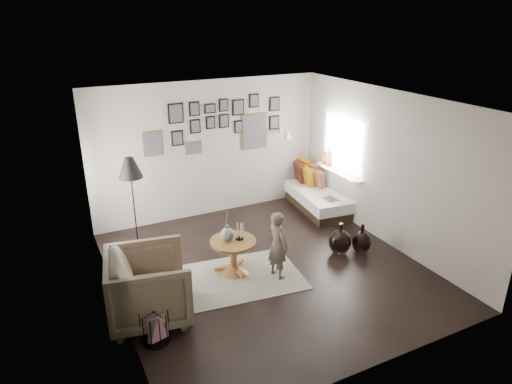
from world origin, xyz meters
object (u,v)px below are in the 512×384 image
daybed (314,194)px  demijohn_small (361,242)px  pedestal_table (233,258)px  demijohn_large (340,242)px  magazine_basket (155,327)px  floor_lamp (130,171)px  vase (227,232)px  armchair (149,286)px  child (278,245)px

daybed → demijohn_small: bearing=-93.6°
pedestal_table → demijohn_large: 1.82m
pedestal_table → magazine_basket: pedestal_table is taller
magazine_basket → demijohn_large: (3.28, 0.76, 0.01)m
floor_lamp → demijohn_large: bearing=-28.0°
floor_lamp → demijohn_small: 3.90m
magazine_basket → floor_lamp: bearing=81.9°
pedestal_table → demijohn_small: 2.18m
floor_lamp → magazine_basket: size_ratio=3.72×
vase → demijohn_large: size_ratio=0.90×
daybed → floor_lamp: 3.83m
vase → demijohn_large: 1.96m
floor_lamp → magazine_basket: 2.65m
daybed → floor_lamp: floor_lamp is taller
armchair → magazine_basket: bearing=-178.7°
magazine_basket → demijohn_large: demijohn_large is taller
vase → magazine_basket: vase is taller
vase → magazine_basket: size_ratio=1.13×
daybed → armchair: (-3.91, -2.11, 0.19)m
pedestal_table → demijohn_large: (1.80, -0.25, -0.04)m
pedestal_table → vase: vase is taller
pedestal_table → daybed: 2.96m
demijohn_large → floor_lamp: bearing=152.0°
pedestal_table → floor_lamp: bearing=131.2°
pedestal_table → demijohn_large: size_ratio=1.27×
armchair → floor_lamp: floor_lamp is taller
magazine_basket → demijohn_small: (3.63, 0.64, -0.02)m
demijohn_large → demijohn_small: bearing=-18.9°
floor_lamp → pedestal_table: bearing=-48.8°
daybed → armchair: bearing=-145.1°
demijohn_large → vase: bearing=171.7°
floor_lamp → vase: bearing=-50.4°
vase → daybed: (2.58, 1.56, -0.42)m
vase → demijohn_small: bearing=-10.0°
vase → demijohn_large: bearing=-8.3°
demijohn_small → pedestal_table: bearing=170.1°
magazine_basket → child: (2.03, 0.62, 0.33)m
floor_lamp → magazine_basket: bearing=-98.1°
daybed → vase: bearing=-142.3°
armchair → floor_lamp: 2.09m
daybed → demijohn_small: 1.99m
pedestal_table → magazine_basket: bearing=-145.6°
vase → demijohn_large: vase is taller
vase → child: (0.62, -0.42, -0.17)m
magazine_basket → demijohn_small: size_ratio=0.88×
pedestal_table → daybed: (2.50, 1.58, 0.02)m
armchair → magazine_basket: size_ratio=2.34×
armchair → demijohn_small: (3.56, 0.16, -0.28)m
daybed → child: (-1.96, -1.98, 0.25)m
floor_lamp → demijohn_large: size_ratio=2.98×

